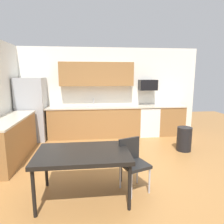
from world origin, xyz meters
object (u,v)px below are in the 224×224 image
at_px(microwave, 148,85).
at_px(dining_table, 83,155).
at_px(refrigerator, 32,109).
at_px(oven_range, 148,121).
at_px(chair_near_table, 133,160).
at_px(trash_bin, 184,139).

distance_m(microwave, dining_table, 3.85).
bearing_deg(refrigerator, oven_range, 1.33).
relative_size(dining_table, chair_near_table, 1.65).
distance_m(chair_near_table, trash_bin, 2.28).
bearing_deg(dining_table, trash_bin, 34.57).
relative_size(refrigerator, oven_range, 1.98).
relative_size(microwave, chair_near_table, 0.64).
xyz_separation_m(chair_near_table, trash_bin, (1.66, 1.55, -0.20)).
height_order(oven_range, dining_table, oven_range).
relative_size(dining_table, trash_bin, 2.33).
bearing_deg(chair_near_table, microwave, 69.81).
height_order(refrigerator, chair_near_table, refrigerator).
distance_m(refrigerator, trash_bin, 4.25).
relative_size(chair_near_table, trash_bin, 1.42).
bearing_deg(oven_range, trash_bin, -69.71).
bearing_deg(chair_near_table, refrigerator, 128.81).
bearing_deg(microwave, trash_bin, -70.94).
relative_size(refrigerator, trash_bin, 3.00).
distance_m(oven_range, dining_table, 3.66).
xyz_separation_m(oven_range, dining_table, (-1.92, -3.11, 0.22)).
xyz_separation_m(oven_range, microwave, (-0.00, 0.10, 1.11)).
distance_m(dining_table, trash_bin, 3.00).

